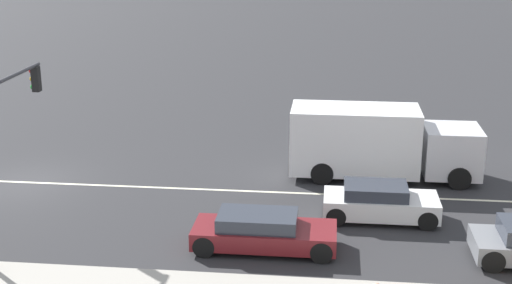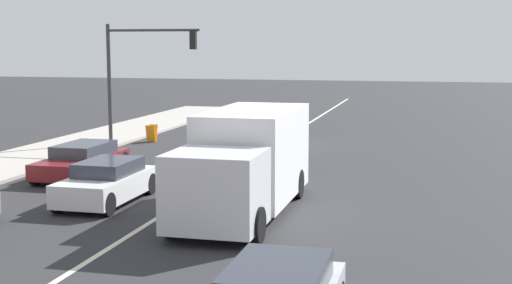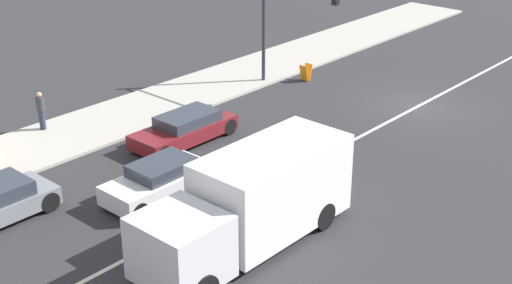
{
  "view_description": "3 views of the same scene",
  "coord_description": "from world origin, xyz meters",
  "views": [
    {
      "loc": [
        25.54,
        12.03,
        9.88
      ],
      "look_at": [
        -0.07,
        9.2,
        1.98
      ],
      "focal_mm": 50.0,
      "sensor_mm": 36.0,
      "label": 1
    },
    {
      "loc": [
        -7.3,
        33.24,
        4.76
      ],
      "look_at": [
        -1.44,
        9.67,
        1.44
      ],
      "focal_mm": 50.0,
      "sensor_mm": 36.0,
      "label": 2
    },
    {
      "loc": [
        -14.8,
        27.83,
        11.71
      ],
      "look_at": [
        0.62,
        10.56,
        1.48
      ],
      "focal_mm": 50.0,
      "sensor_mm": 36.0,
      "label": 3
    }
  ],
  "objects": [
    {
      "name": "delivery_truck",
      "position": [
        -2.2,
        13.87,
        1.47
      ],
      "size": [
        2.44,
        7.5,
        2.87
      ],
      "color": "silver",
      "rests_on": "ground"
    },
    {
      "name": "lane_marking_center",
      "position": [
        0.0,
        0.0,
        0.0
      ],
      "size": [
        0.16,
        60.0,
        0.01
      ],
      "primitive_type": "cube",
      "color": "beige",
      "rests_on": "ground"
    },
    {
      "name": "traffic_signal_main",
      "position": [
        6.12,
        2.24,
        3.9
      ],
      "size": [
        4.59,
        0.34,
        5.6
      ],
      "color": "#333338",
      "rests_on": "sidewalk_right"
    },
    {
      "name": "ground_plane",
      "position": [
        0.0,
        18.0,
        0.0
      ],
      "size": [
        160.0,
        160.0,
        0.0
      ],
      "primitive_type": "plane",
      "color": "#2B2B2D"
    },
    {
      "name": "sedan_maroon",
      "position": [
        5.0,
        9.98,
        0.59
      ],
      "size": [
        1.79,
        4.52,
        1.2
      ],
      "color": "maroon",
      "rests_on": "ground"
    },
    {
      "name": "van_white",
      "position": [
        2.2,
        13.77,
        0.63
      ],
      "size": [
        1.75,
        3.95,
        1.29
      ],
      "color": "silver",
      "rests_on": "ground"
    }
  ]
}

